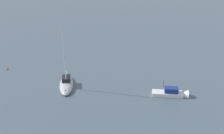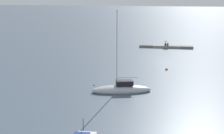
% 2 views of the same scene
% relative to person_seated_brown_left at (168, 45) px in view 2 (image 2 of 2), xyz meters
% --- Properties ---
extents(ground_plane, '(500.00, 500.00, 0.00)m').
position_rel_person_seated_brown_left_xyz_m(ground_plane, '(0.37, 15.83, -0.83)').
color(ground_plane, '#475666').
extents(seawall_pier, '(12.85, 1.73, 0.58)m').
position_rel_person_seated_brown_left_xyz_m(seawall_pier, '(0.37, -0.22, -0.54)').
color(seawall_pier, slate).
rests_on(seawall_pier, ground_plane).
extents(person_seated_brown_left, '(0.42, 0.63, 0.73)m').
position_rel_person_seated_brown_left_xyz_m(person_seated_brown_left, '(0.00, 0.00, 0.00)').
color(person_seated_brown_left, '#1E2333').
rests_on(person_seated_brown_left, seawall_pier).
extents(person_seated_blue_right, '(0.42, 0.63, 0.73)m').
position_rel_person_seated_brown_left_xyz_m(person_seated_blue_right, '(0.56, -0.21, 0.00)').
color(person_seated_blue_right, '#1E2333').
rests_on(person_seated_blue_right, seawall_pier).
extents(umbrella_open_green, '(1.32, 1.32, 1.29)m').
position_rel_person_seated_brown_left_xyz_m(umbrella_open_green, '(0.29, -0.17, 0.86)').
color(umbrella_open_green, black).
rests_on(umbrella_open_green, seawall_pier).
extents(sailboat_grey_near, '(8.44, 4.48, 11.47)m').
position_rel_person_seated_brown_left_xyz_m(sailboat_grey_near, '(5.06, 37.62, -0.43)').
color(sailboat_grey_near, '#ADB2B7').
rests_on(sailboat_grey_near, ground_plane).
extents(mooring_buoy_mid, '(0.49, 0.49, 0.49)m').
position_rel_person_seated_brown_left_xyz_m(mooring_buoy_mid, '(-0.50, 23.29, -0.75)').
color(mooring_buoy_mid, '#EA5914').
rests_on(mooring_buoy_mid, ground_plane).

